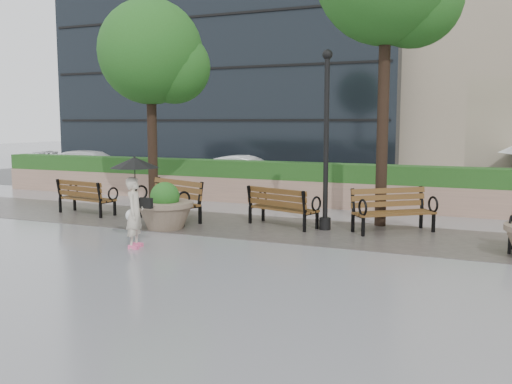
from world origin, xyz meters
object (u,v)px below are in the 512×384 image
at_px(lamppost, 326,152).
at_px(bench_3, 393,220).
at_px(car_right, 246,173).
at_px(bench_2, 282,215).
at_px(car_left, 94,167).
at_px(bench_1, 169,209).
at_px(planter_left, 165,211).
at_px(bench_0, 87,204).
at_px(pedestrian, 135,193).

bearing_deg(lamppost, bench_3, 12.28).
bearing_deg(car_right, bench_3, -139.35).
height_order(bench_2, car_left, car_left).
relative_size(bench_3, car_left, 0.42).
relative_size(bench_2, car_left, 0.41).
distance_m(bench_1, bench_2, 3.08).
bearing_deg(planter_left, bench_0, 163.04).
height_order(lamppost, pedestrian, lamppost).
bearing_deg(car_left, planter_left, -147.10).
relative_size(bench_0, bench_2, 0.97).
relative_size(planter_left, lamppost, 0.32).
height_order(bench_2, car_right, car_right).
height_order(bench_3, pedestrian, pedestrian).
relative_size(lamppost, car_right, 1.07).
bearing_deg(bench_0, car_left, -41.47).
bearing_deg(pedestrian, lamppost, -56.91).
relative_size(car_left, pedestrian, 2.51).
bearing_deg(bench_1, car_left, 161.60).
height_order(car_right, pedestrian, pedestrian).
relative_size(bench_2, planter_left, 1.41).
distance_m(bench_3, car_right, 9.14).
bearing_deg(pedestrian, bench_1, 4.40).
bearing_deg(pedestrian, bench_0, 36.43).
height_order(planter_left, pedestrian, pedestrian).
xyz_separation_m(bench_2, car_right, (-4.01, 6.56, 0.37)).
xyz_separation_m(bench_1, car_left, (-8.26, 6.98, 0.37)).
distance_m(bench_3, lamppost, 2.27).
bearing_deg(car_right, car_left, 83.68).
bearing_deg(bench_0, bench_3, -164.29).
relative_size(bench_0, pedestrian, 1.01).
height_order(planter_left, car_left, car_left).
distance_m(lamppost, car_right, 8.41).
bearing_deg(lamppost, planter_left, -158.20).
distance_m(bench_2, lamppost, 1.96).
bearing_deg(bench_2, bench_0, 22.39).
distance_m(bench_1, car_left, 10.82).
bearing_deg(car_left, bench_3, -128.66).
height_order(lamppost, car_left, lamppost).
height_order(car_left, pedestrian, pedestrian).
relative_size(bench_2, pedestrian, 1.04).
distance_m(planter_left, pedestrian, 2.21).
xyz_separation_m(bench_0, bench_1, (2.74, 0.02, 0.03)).
distance_m(bench_2, car_left, 13.07).
height_order(bench_2, pedestrian, pedestrian).
height_order(bench_0, lamppost, lamppost).
distance_m(bench_1, pedestrian, 3.32).
height_order(bench_1, planter_left, planter_left).
height_order(lamppost, car_right, lamppost).
relative_size(bench_2, lamppost, 0.45).
bearing_deg(car_right, bench_0, 159.24).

